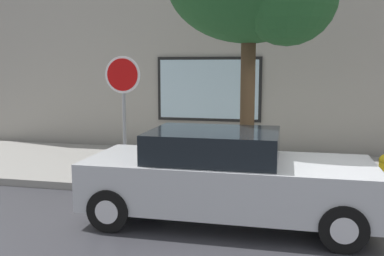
% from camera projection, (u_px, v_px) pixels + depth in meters
% --- Properties ---
extents(ground_plane, '(60.00, 60.00, 0.00)m').
position_uv_depth(ground_plane, '(317.00, 228.00, 6.44)').
color(ground_plane, '#333338').
extents(sidewalk, '(20.00, 4.00, 0.15)m').
position_uv_depth(sidewalk, '(308.00, 175.00, 9.33)').
color(sidewalk, gray).
rests_on(sidewalk, ground).
extents(building_facade, '(20.00, 0.67, 7.00)m').
position_uv_depth(building_facade, '(309.00, 26.00, 11.27)').
color(building_facade, '#9E998E').
rests_on(building_facade, ground).
extents(parked_car, '(4.37, 1.84, 1.43)m').
position_uv_depth(parked_car, '(225.00, 177.00, 6.66)').
color(parked_car, '#B7BABF').
rests_on(parked_car, ground).
extents(stop_sign, '(0.76, 0.10, 2.48)m').
position_uv_depth(stop_sign, '(123.00, 92.00, 8.79)').
color(stop_sign, gray).
rests_on(stop_sign, sidewalk).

